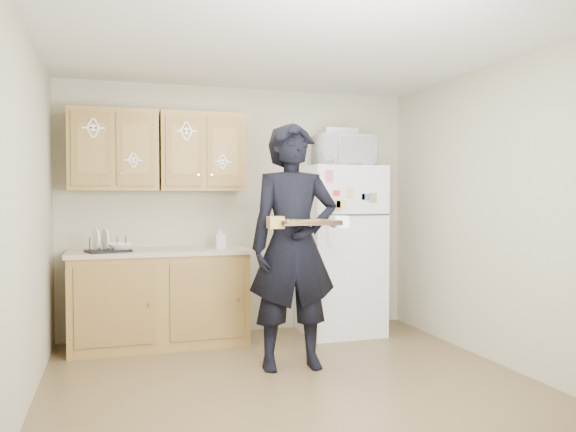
{
  "coord_description": "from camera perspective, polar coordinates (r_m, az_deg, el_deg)",
  "views": [
    {
      "loc": [
        -1.25,
        -3.86,
        1.4
      ],
      "look_at": [
        0.09,
        0.45,
        1.24
      ],
      "focal_mm": 35.0,
      "sensor_mm": 36.0,
      "label": 1
    }
  ],
  "objects": [
    {
      "name": "foil_pan",
      "position": [
        5.74,
        5.29,
        8.49
      ],
      "size": [
        0.36,
        0.27,
        0.07
      ],
      "primitive_type": "cube",
      "rotation": [
        0.0,
        0.0,
        -0.15
      ],
      "color": "silver",
      "rests_on": "microwave"
    },
    {
      "name": "floor",
      "position": [
        4.29,
        0.7,
        -16.98
      ],
      "size": [
        3.6,
        3.6,
        0.0
      ],
      "primitive_type": "plane",
      "color": "brown",
      "rests_on": "ground"
    },
    {
      "name": "pizza_front_left",
      "position": [
        4.15,
        0.94,
        -0.58
      ],
      "size": [
        0.15,
        0.15,
        0.02
      ],
      "primitive_type": "cylinder",
      "color": "#F8A31F",
      "rests_on": "baking_tray"
    },
    {
      "name": "base_cabinet",
      "position": [
        5.44,
        -12.88,
        -8.27
      ],
      "size": [
        1.6,
        0.6,
        0.86
      ],
      "primitive_type": "cube",
      "color": "olive",
      "rests_on": "floor"
    },
    {
      "name": "ceiling",
      "position": [
        4.21,
        0.71,
        17.22
      ],
      "size": [
        3.6,
        3.6,
        0.0
      ],
      "primitive_type": "plane",
      "color": "silver",
      "rests_on": "wall_back"
    },
    {
      "name": "microwave",
      "position": [
        5.71,
        5.68,
        6.61
      ],
      "size": [
        0.56,
        0.38,
        0.31
      ],
      "primitive_type": "imported",
      "rotation": [
        0.0,
        0.0,
        0.0
      ],
      "color": "white",
      "rests_on": "refrigerator"
    },
    {
      "name": "refrigerator",
      "position": [
        5.76,
        5.32,
        -3.45
      ],
      "size": [
        0.75,
        0.7,
        1.7
      ],
      "primitive_type": "cube",
      "color": "white",
      "rests_on": "floor"
    },
    {
      "name": "wall_back",
      "position": [
        5.8,
        -4.79,
        0.55
      ],
      "size": [
        3.6,
        0.04,
        2.5
      ],
      "primitive_type": "cube",
      "color": "#BAB497",
      "rests_on": "floor"
    },
    {
      "name": "cereal_box",
      "position": [
        6.29,
        8.85,
        -9.36
      ],
      "size": [
        0.2,
        0.07,
        0.32
      ],
      "primitive_type": "cube",
      "color": "gold",
      "rests_on": "floor"
    },
    {
      "name": "upper_cab_right",
      "position": [
        5.55,
        -8.75,
        6.41
      ],
      "size": [
        0.8,
        0.33,
        0.75
      ],
      "primitive_type": "cube",
      "color": "olive",
      "rests_on": "wall_back"
    },
    {
      "name": "upper_cab_left",
      "position": [
        5.49,
        -17.29,
        6.39
      ],
      "size": [
        0.8,
        0.33,
        0.75
      ],
      "primitive_type": "cube",
      "color": "olive",
      "rests_on": "wall_back"
    },
    {
      "name": "wall_left",
      "position": [
        3.9,
        -25.32,
        -0.33
      ],
      "size": [
        0.04,
        3.6,
        2.5
      ],
      "primitive_type": "cube",
      "color": "#BAB497",
      "rests_on": "floor"
    },
    {
      "name": "pizza_center",
      "position": [
        4.25,
        2.04,
        -0.52
      ],
      "size": [
        0.15,
        0.15,
        0.02
      ],
      "primitive_type": "cylinder",
      "color": "#F8A31F",
      "rests_on": "baking_tray"
    },
    {
      "name": "bowl",
      "position": [
        5.26,
        -16.55,
        -2.97
      ],
      "size": [
        0.25,
        0.25,
        0.06
      ],
      "primitive_type": "imported",
      "rotation": [
        0.0,
        0.0,
        -0.02
      ],
      "color": "white",
      "rests_on": "dish_rack"
    },
    {
      "name": "soap_bottle",
      "position": [
        5.38,
        -6.94,
        -2.19
      ],
      "size": [
        0.1,
        0.1,
        0.21
      ],
      "primitive_type": "imported",
      "rotation": [
        0.0,
        0.0,
        0.11
      ],
      "color": "white",
      "rests_on": "countertop"
    },
    {
      "name": "countertop",
      "position": [
        5.38,
        -12.92,
        -3.55
      ],
      "size": [
        1.64,
        0.64,
        0.04
      ],
      "primitive_type": "cube",
      "color": "#B8AC8E",
      "rests_on": "base_cabinet"
    },
    {
      "name": "wall_right",
      "position": [
        4.92,
        21.06,
        0.17
      ],
      "size": [
        0.04,
        3.6,
        2.5
      ],
      "primitive_type": "cube",
      "color": "#BAB497",
      "rests_on": "floor"
    },
    {
      "name": "baking_tray",
      "position": [
        4.25,
        2.04,
        -0.75
      ],
      "size": [
        0.46,
        0.35,
        0.04
      ],
      "primitive_type": "cube",
      "rotation": [
        0.0,
        0.0,
        -0.06
      ],
      "color": "black",
      "rests_on": "person"
    },
    {
      "name": "pizza_back_left",
      "position": [
        4.3,
        0.44,
        -0.5
      ],
      "size": [
        0.15,
        0.15,
        0.02
      ],
      "primitive_type": "cylinder",
      "color": "#F8A31F",
      "rests_on": "baking_tray"
    },
    {
      "name": "dish_rack",
      "position": [
        5.26,
        -17.81,
        -2.72
      ],
      "size": [
        0.42,
        0.36,
        0.14
      ],
      "primitive_type": "cube",
      "rotation": [
        0.0,
        0.0,
        0.31
      ],
      "color": "black",
      "rests_on": "countertop"
    },
    {
      "name": "pizza_front_right",
      "position": [
        4.21,
        3.67,
        -0.55
      ],
      "size": [
        0.15,
        0.15,
        0.02
      ],
      "primitive_type": "cylinder",
      "color": "#F8A31F",
      "rests_on": "baking_tray"
    },
    {
      "name": "person",
      "position": [
        4.54,
        0.57,
        -3.08
      ],
      "size": [
        0.75,
        0.52,
        1.99
      ],
      "primitive_type": "imported",
      "rotation": [
        0.0,
        0.0,
        -0.06
      ],
      "color": "black",
      "rests_on": "floor"
    },
    {
      "name": "wall_front",
      "position": [
        2.42,
        13.99,
        -1.52
      ],
      "size": [
        3.6,
        0.04,
        2.5
      ],
      "primitive_type": "cube",
      "color": "#BAB497",
      "rests_on": "floor"
    },
    {
      "name": "pizza_back_right",
      "position": [
        4.35,
        3.09,
        -0.47
      ],
      "size": [
        0.15,
        0.15,
        0.02
      ],
      "primitive_type": "cylinder",
      "color": "#F8A31F",
      "rests_on": "baking_tray"
    }
  ]
}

